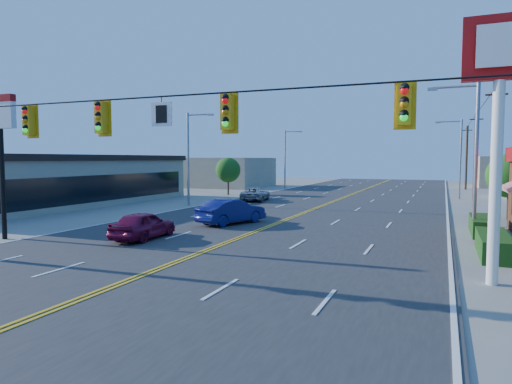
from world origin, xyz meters
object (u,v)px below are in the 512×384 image
at_px(car_magenta, 143,226).
at_px(signal_span, 128,133).
at_px(pizza_hut_sign, 1,136).
at_px(car_white, 233,209).
at_px(car_blue, 231,212).
at_px(car_silver, 255,195).
at_px(kfc_pylon, 499,95).

bearing_deg(car_magenta, signal_span, 120.90).
bearing_deg(pizza_hut_sign, signal_span, -20.19).
relative_size(pizza_hut_sign, car_white, 1.69).
bearing_deg(car_white, car_blue, 91.62).
distance_m(car_blue, car_white, 3.68).
distance_m(pizza_hut_sign, car_silver, 24.52).
distance_m(car_magenta, car_silver, 21.51).
distance_m(kfc_pylon, car_magenta, 16.43).
distance_m(kfc_pylon, car_white, 20.19).
bearing_deg(car_blue, kfc_pylon, 167.12).
height_order(kfc_pylon, car_blue, kfc_pylon).
relative_size(signal_span, car_silver, 5.28).
height_order(kfc_pylon, car_silver, kfc_pylon).
distance_m(kfc_pylon, car_silver, 30.37).
distance_m(signal_span, kfc_pylon, 11.87).
bearing_deg(car_silver, signal_span, 94.31).
xyz_separation_m(kfc_pylon, pizza_hut_sign, (-22.00, 0.00, -0.86)).
xyz_separation_m(kfc_pylon, car_blue, (-13.56, 8.94, -5.28)).
xyz_separation_m(car_magenta, car_silver, (-2.77, 21.33, -0.05)).
relative_size(kfc_pylon, car_blue, 1.83).
bearing_deg(car_magenta, pizza_hut_sign, 17.90).
bearing_deg(signal_span, car_magenta, 123.17).
distance_m(pizza_hut_sign, car_magenta, 8.40).
xyz_separation_m(kfc_pylon, car_silver, (-18.10, 23.78, -5.40)).
relative_size(car_white, car_silver, 0.88).
distance_m(signal_span, car_blue, 13.79).
xyz_separation_m(signal_span, car_blue, (-2.44, 12.94, -4.12)).
distance_m(car_magenta, car_blue, 6.73).
relative_size(kfc_pylon, car_silver, 1.85).
bearing_deg(car_blue, car_magenta, 95.22).
xyz_separation_m(signal_span, car_white, (-3.94, 16.29, -4.30)).
height_order(pizza_hut_sign, car_white, pizza_hut_sign).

